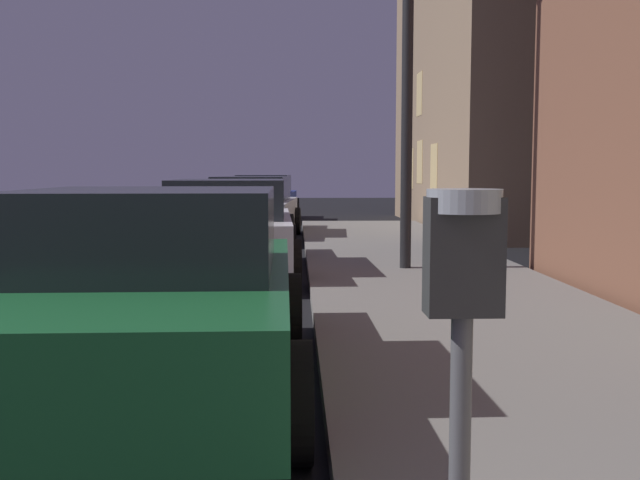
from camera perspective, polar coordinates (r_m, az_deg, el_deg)
parking_meter at (r=1.91m, az=11.02°, el=-5.98°), size 0.19×0.19×1.36m
car_green at (r=5.18m, az=-12.80°, el=-4.19°), size 2.14×4.17×1.43m
car_white at (r=10.89m, az=-7.03°, el=0.95°), size 2.11×4.33×1.43m
car_silver at (r=16.71m, az=-5.25°, el=2.52°), size 2.20×4.46×1.43m
car_blue at (r=23.11m, az=-4.32°, el=3.28°), size 2.18×4.37×1.43m
building_far at (r=21.33m, az=16.88°, el=12.39°), size 6.49×10.89×8.47m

